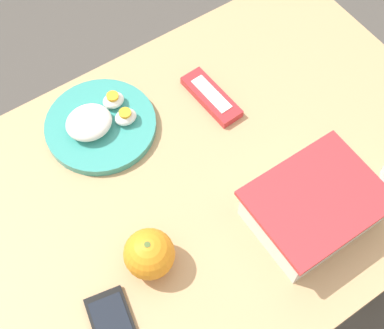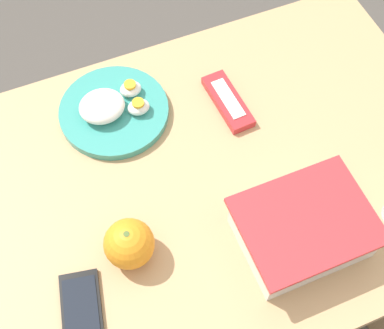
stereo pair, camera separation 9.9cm
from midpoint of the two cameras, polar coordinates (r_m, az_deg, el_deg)
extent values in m
plane|color=#4C4742|center=(1.72, 3.61, -13.26)|extent=(10.00, 10.00, 0.00)
cube|color=tan|center=(1.03, 5.86, -1.55)|extent=(0.96, 0.70, 0.03)
cylinder|color=#A07D56|center=(1.62, 13.77, 5.64)|extent=(0.05, 0.05, 0.73)
cylinder|color=#A07D56|center=(1.47, -15.70, -4.72)|extent=(0.05, 0.05, 0.73)
cube|color=white|center=(0.95, 14.62, -7.07)|extent=(0.21, 0.16, 0.07)
cube|color=#CCBC84|center=(0.97, 14.45, -7.38)|extent=(0.19, 0.15, 0.05)
cube|color=red|center=(0.92, 15.20, -6.06)|extent=(0.22, 0.17, 0.01)
ellipsoid|color=tan|center=(0.95, 14.96, -7.47)|extent=(0.05, 0.05, 0.03)
sphere|color=orange|center=(0.91, -3.62, -8.73)|extent=(0.09, 0.09, 0.09)
cylinder|color=#4C662D|center=(0.87, -3.78, -7.75)|extent=(0.01, 0.01, 0.00)
cylinder|color=teal|center=(1.08, -5.73, 5.44)|extent=(0.22, 0.22, 0.02)
ellipsoid|color=white|center=(1.06, -6.96, 5.97)|extent=(0.09, 0.08, 0.04)
ellipsoid|color=white|center=(1.09, -3.98, 7.82)|extent=(0.04, 0.04, 0.02)
cylinder|color=#F4A823|center=(1.07, -4.02, 8.28)|extent=(0.02, 0.02, 0.01)
ellipsoid|color=white|center=(1.06, -3.06, 5.91)|extent=(0.04, 0.04, 0.02)
cylinder|color=#F4A823|center=(1.05, -3.09, 6.36)|extent=(0.02, 0.02, 0.01)
cube|color=#B7282D|center=(1.10, 6.43, 6.49)|extent=(0.06, 0.15, 0.02)
cube|color=white|center=(1.09, 6.48, 6.81)|extent=(0.03, 0.10, 0.00)
cube|color=black|center=(0.92, -8.57, -15.82)|extent=(0.09, 0.15, 0.01)
cube|color=black|center=(0.91, -8.62, -15.73)|extent=(0.08, 0.13, 0.00)
camera|label=1|loc=(0.05, -87.13, 5.04)|focal=50.00mm
camera|label=2|loc=(0.05, 92.87, -5.04)|focal=50.00mm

